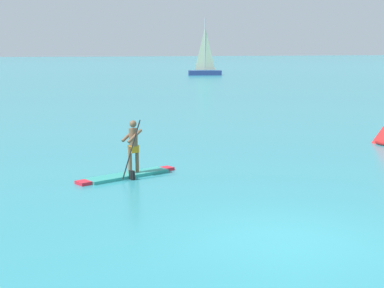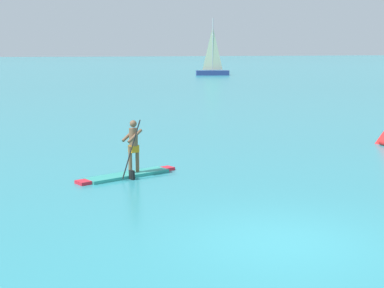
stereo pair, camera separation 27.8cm
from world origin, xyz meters
name	(u,v)px [view 2 (the right image)]	position (x,y,z in m)	size (l,w,h in m)	color
ground	(283,241)	(0.00, 0.00, 0.00)	(440.00, 440.00, 0.00)	teal
paddleboarder_mid_center	(129,164)	(-1.97, 6.64, 0.37)	(3.19, 1.72, 1.78)	teal
sailboat_right_horizon	(213,68)	(19.18, 65.25, 1.03)	(4.58, 2.15, 7.59)	navy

